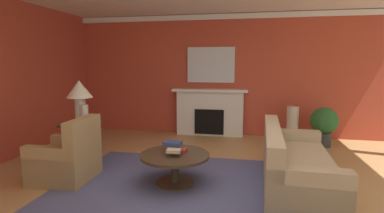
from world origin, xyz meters
TOP-DOWN VIEW (x-y plane):
  - ground_plane at (0.00, 0.00)m, footprint 9.53×9.53m
  - wall_fireplace at (0.00, 3.46)m, footprint 7.93×0.12m
  - crown_moulding at (0.00, 3.38)m, footprint 7.93×0.08m
  - area_rug at (-0.45, 0.22)m, footprint 3.27×2.51m
  - fireplace at (-0.35, 3.25)m, footprint 1.80×0.35m
  - mantel_mirror at (-0.35, 3.37)m, footprint 1.14×0.04m
  - sofa at (1.22, 0.43)m, footprint 0.99×2.14m
  - armchair_near_window at (-2.07, 0.07)m, footprint 0.83×0.83m
  - coffee_table at (-0.45, 0.22)m, footprint 1.00×1.00m
  - side_table at (-2.30, 0.86)m, footprint 0.56×0.56m
  - table_lamp at (-2.30, 0.86)m, footprint 0.44×0.44m
  - vase_tall_corner at (1.54, 2.95)m, footprint 0.25×0.25m
  - vase_on_side_table at (-2.15, 0.74)m, footprint 0.12×0.12m
  - book_red_cover at (-0.40, 0.31)m, footprint 0.22×0.17m
  - book_art_folio at (-0.44, 0.12)m, footprint 0.20×0.16m
  - book_small_novel at (-0.50, 0.31)m, footprint 0.26×0.18m
  - potted_plant at (2.14, 2.72)m, footprint 0.56×0.56m

SIDE VIEW (x-z plane):
  - ground_plane at x=0.00m, z-range 0.00..0.00m
  - area_rug at x=-0.45m, z-range 0.00..0.01m
  - sofa at x=1.22m, z-range -0.13..0.72m
  - armchair_near_window at x=-2.07m, z-range -0.17..0.78m
  - coffee_table at x=-0.45m, z-range 0.11..0.56m
  - vase_tall_corner at x=1.54m, z-range 0.00..0.80m
  - side_table at x=-2.30m, z-range 0.05..0.75m
  - book_red_cover at x=-0.40m, z-range 0.45..0.51m
  - potted_plant at x=2.14m, z-range 0.08..0.91m
  - book_art_folio at x=-0.44m, z-range 0.51..0.55m
  - fireplace at x=-0.35m, z-range -0.03..1.10m
  - book_small_novel at x=-0.50m, z-range 0.55..0.61m
  - vase_on_side_table at x=-2.15m, z-range 0.70..1.04m
  - table_lamp at x=-2.30m, z-range 0.85..1.60m
  - wall_fireplace at x=0.00m, z-range 0.00..2.90m
  - mantel_mirror at x=-0.35m, z-range 1.28..2.13m
  - crown_moulding at x=0.00m, z-range 2.76..2.88m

